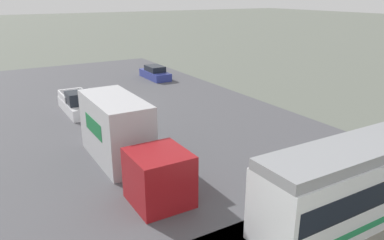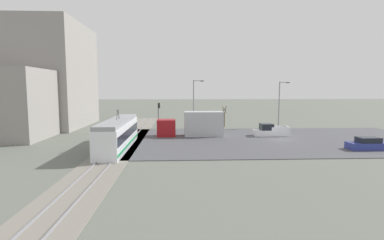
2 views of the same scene
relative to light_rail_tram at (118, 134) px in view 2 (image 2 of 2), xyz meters
name	(u,v)px [view 2 (image 2 of 2)]	position (x,y,z in m)	size (l,w,h in m)	color
ground_plane	(279,140)	(5.27, -21.51, -1.78)	(320.00, 320.00, 0.00)	#60665B
road_surface	(279,140)	(5.27, -21.51, -1.74)	(23.29, 43.62, 0.08)	#4C4C51
rail_bed	(126,141)	(5.27, 0.00, -1.74)	(62.12, 4.40, 0.22)	gray
light_rail_tram	(118,134)	(0.00, 0.00, 0.00)	(14.72, 2.61, 4.64)	white
box_truck	(195,125)	(9.05, -9.70, 0.00)	(2.58, 9.92, 3.69)	maroon
pickup_truck	(270,131)	(8.69, -21.26, -1.01)	(2.09, 5.26, 1.85)	silver
sedan_car_0	(368,144)	(-2.11, -29.61, -1.10)	(1.89, 4.71, 1.46)	navy
traffic_light_pole	(159,112)	(18.81, -3.67, 1.26)	(0.28, 0.47, 4.64)	#47474C
street_tree	(224,117)	(20.01, -15.93, 0.02)	(0.95, 0.79, 3.97)	brown
street_lamp_near_crossing	(280,101)	(19.20, -26.31, 3.11)	(0.36, 1.95, 8.52)	gray
street_lamp_mid_block	(195,101)	(18.51, -10.23, 3.24)	(0.36, 1.95, 8.78)	gray
backdrop_warehouse	(40,76)	(22.52, 18.80, 7.83)	(18.89, 16.52, 19.23)	gray
backdrop_office_block	(4,103)	(11.58, 19.69, 3.24)	(17.55, 15.72, 10.05)	gray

